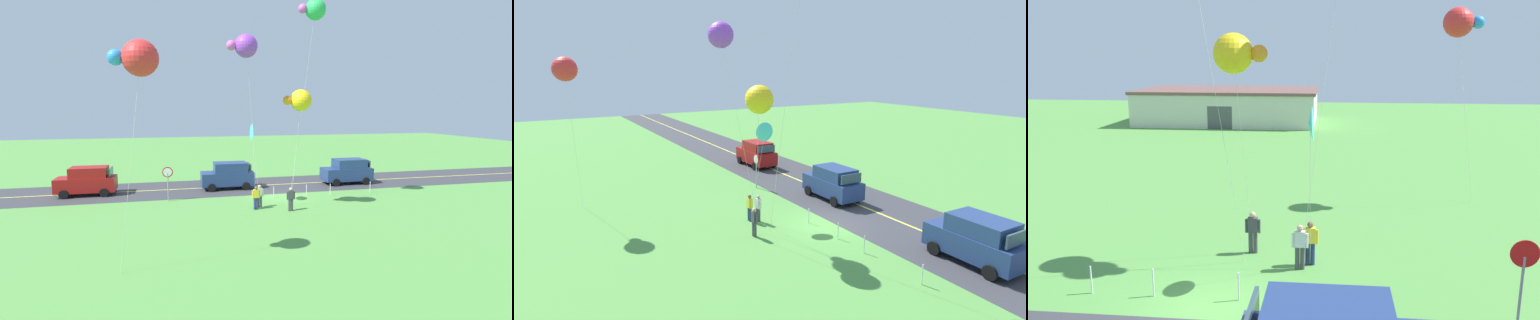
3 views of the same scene
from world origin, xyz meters
TOP-DOWN VIEW (x-y plane):
  - ground_plane at (0.00, 0.00)m, footprint 120.00×120.00m
  - asphalt_road at (0.00, -4.00)m, footprint 120.00×7.00m
  - road_centre_stripe at (0.00, -4.00)m, footprint 120.00×0.16m
  - car_suv_foreground at (3.51, -3.34)m, footprint 4.40×2.12m
  - car_parked_east_near at (14.64, -3.48)m, footprint 4.40×2.12m
  - car_parked_west_near at (-7.32, -3.03)m, footprint 4.40×2.12m
  - stop_sign at (8.45, -0.10)m, footprint 0.76×0.08m
  - person_adult_near at (2.33, 3.09)m, footprint 0.58×0.22m
  - person_adult_companion at (0.49, 4.33)m, footprint 0.58×0.22m
  - person_child_watcher at (2.66, 3.48)m, footprint 0.58×0.22m
  - kite_red_low at (3.61, 4.65)m, footprint 2.43×2.27m
  - kite_blue_mid at (-0.03, 4.31)m, footprint 1.90×1.40m
  - kite_yellow_high at (2.66, 2.43)m, footprint 0.21×1.61m
  - kite_green_far at (-1.47, 2.90)m, footprint 2.60×1.40m
  - kite_pink_drift at (9.19, 11.94)m, footprint 1.90×1.40m
  - fence_post_0 at (-7.47, 0.70)m, footprint 0.05×0.05m
  - fence_post_1 at (-3.99, 0.70)m, footprint 0.05×0.05m
  - fence_post_2 at (-2.01, 0.70)m, footprint 0.05×0.05m
  - fence_post_3 at (0.64, 0.70)m, footprint 0.05×0.05m

SIDE VIEW (x-z plane):
  - ground_plane at x=0.00m, z-range -0.10..0.00m
  - asphalt_road at x=0.00m, z-range 0.00..0.00m
  - road_centre_stripe at x=0.00m, z-range 0.00..0.01m
  - fence_post_0 at x=-7.47m, z-range 0.00..0.90m
  - fence_post_1 at x=-3.99m, z-range 0.00..0.90m
  - fence_post_2 at x=-2.01m, z-range 0.00..0.90m
  - fence_post_3 at x=0.64m, z-range 0.00..0.90m
  - person_adult_near at x=2.33m, z-range 0.06..1.66m
  - person_adult_companion at x=0.49m, z-range 0.06..1.66m
  - person_child_watcher at x=2.66m, z-range 0.06..1.66m
  - car_suv_foreground at x=3.51m, z-range 0.03..2.27m
  - car_parked_east_near at x=14.64m, z-range 0.03..2.27m
  - car_parked_west_near at x=-7.32m, z-range 0.03..2.27m
  - stop_sign at x=8.45m, z-range 0.52..3.08m
  - kite_yellow_high at x=2.66m, z-range 2.30..8.02m
  - kite_blue_mid at x=-0.03m, z-range 3.29..11.29m
  - kite_pink_drift at x=9.19m, z-range 3.99..13.38m
  - kite_red_low at x=3.61m, z-range 4.89..16.09m
  - kite_green_far at x=-1.47m, z-range 6.30..20.31m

